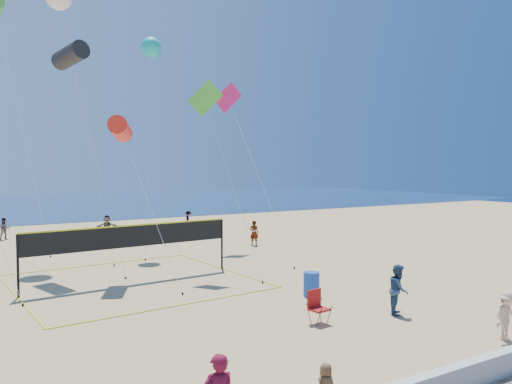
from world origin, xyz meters
TOP-DOWN VIEW (x-y plane):
  - ground at (0.00, 0.00)m, footprint 120.00×120.00m
  - ocean at (0.00, 62.00)m, footprint 140.00×50.00m
  - bystander_a at (6.07, 1.98)m, footprint 1.08×1.05m
  - bystander_b at (6.83, -1.57)m, footprint 0.98×0.59m
  - far_person_1 at (1.82, 25.35)m, footprint 1.64×0.73m
  - far_person_2 at (9.41, 17.65)m, footprint 0.69×0.70m
  - far_person_3 at (-4.47, 28.80)m, footprint 0.76×0.60m
  - far_person_4 at (9.19, 28.07)m, footprint 0.81×1.06m
  - camp_chair at (2.98, 2.63)m, footprint 0.66×0.79m
  - trash_barrel at (4.92, 5.49)m, footprint 0.82×0.82m
  - volleyball_net at (-0.51, 11.59)m, footprint 10.37×10.23m
  - kite_1 at (-2.16, 16.09)m, footprint 2.37×5.11m
  - kite_2 at (-0.65, 12.73)m, footprint 2.04×5.62m
  - kite_4 at (3.38, 11.87)m, footprint 1.84×4.22m
  - kite_5 at (7.84, 17.98)m, footprint 2.04×8.40m
  - kite_7 at (3.22, 19.60)m, footprint 2.39×4.16m

SIDE VIEW (x-z plane):
  - ground at x=0.00m, z-range 0.00..0.00m
  - ocean at x=0.00m, z-range 0.00..0.03m
  - trash_barrel at x=4.92m, z-range 0.00..0.96m
  - camp_chair at x=2.98m, z-range 0.01..1.24m
  - far_person_4 at x=9.19m, z-range 0.00..1.45m
  - bystander_b at x=6.83m, z-range 0.00..1.48m
  - far_person_3 at x=-4.47m, z-range 0.00..1.54m
  - far_person_2 at x=9.41m, z-range 0.00..1.63m
  - far_person_1 at x=1.82m, z-range 0.00..1.70m
  - bystander_a at x=6.07m, z-range 0.00..1.75m
  - volleyball_net at x=-0.51m, z-range 0.49..3.06m
  - kite_2 at x=-0.65m, z-range 3.16..10.64m
  - kite_4 at x=3.38m, z-range 3.42..12.80m
  - kite_5 at x=7.84m, z-range 3.88..14.47m
  - kite_1 at x=-2.16m, z-range 5.04..16.38m
  - kite_7 at x=3.22m, z-range 5.92..19.01m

